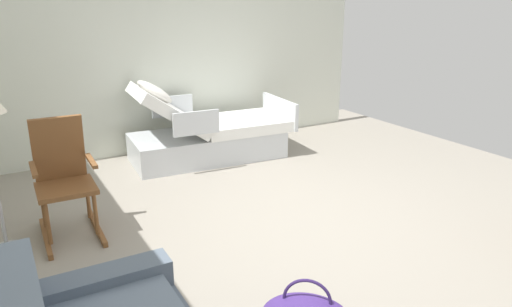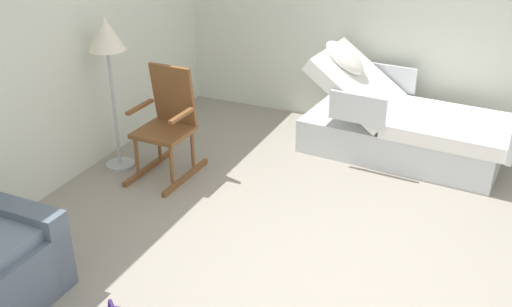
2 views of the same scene
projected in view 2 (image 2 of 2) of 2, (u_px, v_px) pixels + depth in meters
The scene contains 6 objects.
ground_plane at pixel (333, 269), 4.40m from camera, with size 6.94×6.94×0.00m, color gray.
back_wall at pixel (19, 49), 4.82m from camera, with size 5.75×0.10×2.70m, color silver.
side_wall at pixel (424, 9), 6.13m from camera, with size 0.10×5.58×2.70m, color silver.
hospital_bed at pixel (403, 127), 5.98m from camera, with size 1.13×2.13×1.13m.
rocking_chair at pixel (168, 124), 5.57m from camera, with size 0.77×0.51×1.05m.
floor_lamp at pixel (107, 45), 5.37m from camera, with size 0.34×0.34×1.48m.
Camera 2 is at (-3.50, -0.95, 2.70)m, focal length 41.80 mm.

